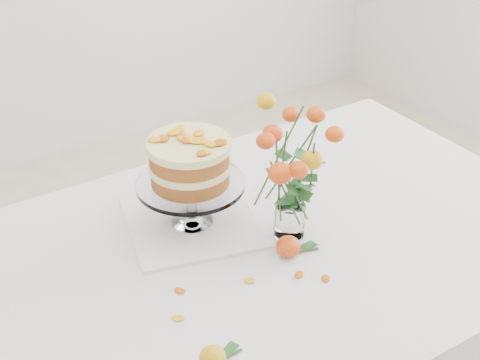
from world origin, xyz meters
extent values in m
cube|color=#A37E5F|center=(0.00, 0.00, 0.73)|extent=(1.40, 0.90, 0.04)
cylinder|color=#A37E5F|center=(0.62, 0.37, 0.35)|extent=(0.06, 0.06, 0.71)
cube|color=silver|center=(0.00, 0.00, 0.75)|extent=(1.42, 0.92, 0.01)
cube|color=silver|center=(0.00, 0.46, 0.65)|extent=(1.42, 0.01, 0.20)
cube|color=silver|center=(0.71, 0.00, 0.65)|extent=(0.01, 0.92, 0.20)
cube|color=white|center=(-0.12, 0.15, 0.76)|extent=(0.36, 0.36, 0.01)
cylinder|color=white|center=(-0.12, 0.15, 0.82)|extent=(0.03, 0.03, 0.08)
cylinder|color=white|center=(-0.12, 0.15, 0.87)|extent=(0.25, 0.25, 0.01)
cylinder|color=#9C5723|center=(-0.12, 0.15, 0.89)|extent=(0.22, 0.22, 0.04)
cylinder|color=beige|center=(-0.12, 0.15, 0.92)|extent=(0.23, 0.23, 0.02)
cylinder|color=#9C5723|center=(-0.12, 0.15, 0.94)|extent=(0.22, 0.22, 0.04)
cylinder|color=beige|center=(-0.12, 0.15, 0.97)|extent=(0.24, 0.24, 0.02)
cylinder|color=white|center=(0.04, -0.02, 0.76)|extent=(0.06, 0.06, 0.01)
cylinder|color=white|center=(0.04, -0.02, 0.80)|extent=(0.07, 0.07, 0.08)
ellipsoid|color=orange|center=(-0.30, -0.26, 0.78)|extent=(0.05, 0.05, 0.04)
cylinder|color=#2E5020|center=(-0.27, -0.26, 0.76)|extent=(0.06, 0.01, 0.00)
ellipsoid|color=#BA2009|center=(0.00, -0.07, 0.78)|extent=(0.06, 0.06, 0.05)
cylinder|color=#2E5020|center=(0.04, -0.08, 0.76)|extent=(0.06, 0.03, 0.01)
ellipsoid|color=#FEB010|center=(-0.12, -0.10, 0.76)|extent=(0.03, 0.02, 0.00)
ellipsoid|color=#FEB010|center=(-0.02, -0.14, 0.76)|extent=(0.03, 0.02, 0.00)
ellipsoid|color=#FEB010|center=(0.02, -0.18, 0.76)|extent=(0.03, 0.02, 0.00)
ellipsoid|color=#FEB010|center=(-0.26, -0.05, 0.76)|extent=(0.03, 0.02, 0.00)
ellipsoid|color=#FEB010|center=(-0.30, -0.12, 0.76)|extent=(0.03, 0.02, 0.00)
camera|label=1|loc=(-0.71, -1.01, 1.68)|focal=50.00mm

